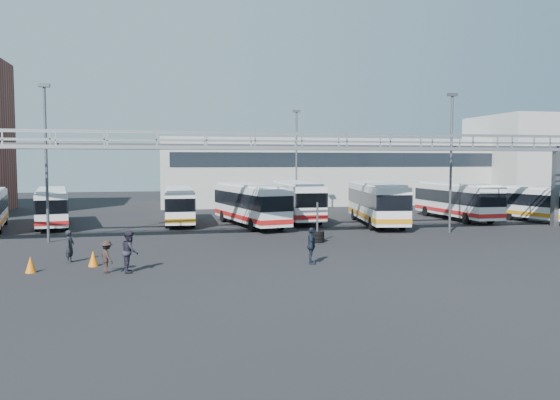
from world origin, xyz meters
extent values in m
plane|color=black|center=(0.00, 0.00, 0.00)|extent=(140.00, 140.00, 0.00)
cube|color=#999BA1|center=(0.00, 5.00, 6.10)|extent=(50.00, 1.80, 0.22)
cube|color=#999BA1|center=(0.00, 4.15, 7.05)|extent=(50.00, 0.10, 0.10)
cube|color=#999BA1|center=(0.00, 5.85, 7.05)|extent=(50.00, 0.10, 0.10)
cube|color=#4C4F54|center=(0.00, 9.00, 6.30)|extent=(45.00, 0.50, 0.35)
cube|color=#9E9E99|center=(12.00, 38.00, 4.00)|extent=(42.00, 14.00, 8.00)
cube|color=#B2B2AD|center=(38.00, 32.00, 5.50)|extent=(14.00, 12.00, 11.00)
cylinder|color=#4C4F54|center=(-16.00, 8.00, 5.00)|extent=(0.18, 0.18, 10.00)
cube|color=#4C4F54|center=(-16.00, 8.00, 10.10)|extent=(0.70, 0.35, 0.22)
cylinder|color=#4C4F54|center=(12.00, 7.00, 5.00)|extent=(0.18, 0.18, 10.00)
cube|color=#4C4F54|center=(12.00, 7.00, 10.10)|extent=(0.70, 0.35, 0.22)
cylinder|color=#4C4F54|center=(4.00, 22.00, 5.00)|extent=(0.18, 0.18, 10.00)
cube|color=#4C4F54|center=(4.00, 22.00, 10.10)|extent=(0.70, 0.35, 0.22)
cylinder|color=black|center=(-21.57, 19.34, 0.46)|extent=(0.45, 0.95, 0.92)
cube|color=silver|center=(-17.49, 17.18, 1.67)|extent=(4.01, 10.28, 2.51)
cube|color=black|center=(-17.49, 17.18, 1.96)|extent=(4.08, 10.35, 1.00)
cube|color=#B41616|center=(-17.49, 17.18, 0.78)|extent=(4.07, 10.34, 0.32)
cube|color=silver|center=(-17.49, 17.18, 2.99)|extent=(3.61, 9.25, 0.15)
cylinder|color=black|center=(-17.93, 13.84, 0.46)|extent=(0.43, 0.95, 0.91)
cylinder|color=black|center=(-15.92, 14.20, 0.46)|extent=(0.43, 0.95, 0.91)
cylinder|color=black|center=(-19.06, 20.16, 0.46)|extent=(0.43, 0.95, 0.91)
cylinder|color=black|center=(-17.05, 20.52, 0.46)|extent=(0.43, 0.95, 0.91)
cube|color=silver|center=(-7.34, 17.19, 1.65)|extent=(2.44, 10.00, 2.49)
cube|color=black|center=(-7.34, 17.19, 1.95)|extent=(2.50, 10.06, 1.00)
cube|color=orange|center=(-7.34, 17.19, 0.77)|extent=(2.49, 10.05, 0.32)
cube|color=silver|center=(-7.34, 17.19, 2.97)|extent=(2.19, 9.00, 0.14)
cylinder|color=black|center=(-8.41, 14.02, 0.45)|extent=(0.29, 0.91, 0.91)
cylinder|color=black|center=(-6.39, 13.98, 0.45)|extent=(0.29, 0.91, 0.91)
cylinder|color=black|center=(-8.30, 20.39, 0.45)|extent=(0.29, 0.91, 0.91)
cylinder|color=black|center=(-6.27, 20.36, 0.45)|extent=(0.29, 0.91, 0.91)
cube|color=silver|center=(-1.76, 14.28, 1.86)|extent=(4.74, 11.49, 2.80)
cube|color=black|center=(-1.76, 14.28, 2.19)|extent=(4.81, 11.56, 1.12)
cube|color=#B41616|center=(-1.76, 14.28, 0.87)|extent=(4.80, 11.55, 0.36)
cube|color=silver|center=(-1.76, 14.28, 3.34)|extent=(4.27, 10.34, 0.16)
cylinder|color=black|center=(-2.17, 10.54, 0.51)|extent=(0.50, 1.06, 1.02)
cylinder|color=black|center=(0.09, 11.00, 0.51)|extent=(0.50, 1.06, 1.02)
cylinder|color=black|center=(-3.61, 17.56, 0.51)|extent=(0.50, 1.06, 1.02)
cylinder|color=black|center=(-1.35, 18.03, 0.51)|extent=(0.50, 1.06, 1.02)
cube|color=silver|center=(2.80, 17.25, 1.88)|extent=(2.75, 11.36, 2.83)
cube|color=black|center=(2.80, 17.25, 2.21)|extent=(2.82, 11.42, 1.13)
cube|color=#B41616|center=(2.80, 17.25, 0.87)|extent=(2.81, 11.41, 0.36)
cube|color=silver|center=(2.80, 17.25, 3.37)|extent=(2.48, 10.22, 0.16)
cylinder|color=black|center=(1.58, 13.65, 0.51)|extent=(0.33, 1.03, 1.03)
cylinder|color=black|center=(3.91, 13.61, 0.51)|extent=(0.33, 1.03, 1.03)
cylinder|color=black|center=(1.69, 20.89, 0.51)|extent=(0.33, 1.03, 1.03)
cylinder|color=black|center=(4.02, 20.85, 0.51)|extent=(0.33, 1.03, 1.03)
cube|color=silver|center=(8.65, 12.93, 1.91)|extent=(4.41, 11.76, 2.87)
cube|color=black|center=(8.65, 12.93, 2.25)|extent=(4.48, 11.83, 1.15)
cube|color=orange|center=(8.65, 12.93, 0.89)|extent=(4.47, 11.82, 0.37)
cube|color=silver|center=(8.65, 12.93, 3.43)|extent=(3.97, 10.58, 0.17)
cylinder|color=black|center=(6.89, 9.49, 0.52)|extent=(0.48, 1.08, 1.04)
cylinder|color=black|center=(9.23, 9.12, 0.52)|extent=(0.48, 1.08, 1.04)
cylinder|color=black|center=(8.06, 16.75, 0.52)|extent=(0.48, 1.08, 1.04)
cylinder|color=black|center=(10.40, 16.38, 0.52)|extent=(0.48, 1.08, 1.04)
cube|color=silver|center=(17.25, 15.21, 1.80)|extent=(2.73, 10.91, 2.71)
cube|color=black|center=(17.25, 15.21, 2.12)|extent=(2.79, 10.97, 1.09)
cube|color=#B41616|center=(17.25, 15.21, 0.84)|extent=(2.78, 10.96, 0.35)
cube|color=silver|center=(17.25, 15.21, 3.24)|extent=(2.46, 9.82, 0.16)
cylinder|color=black|center=(16.22, 11.71, 0.49)|extent=(0.32, 0.99, 0.99)
cylinder|color=black|center=(18.45, 11.76, 0.49)|extent=(0.32, 0.99, 0.99)
cylinder|color=black|center=(16.05, 18.65, 0.49)|extent=(0.32, 0.99, 0.99)
cylinder|color=black|center=(18.28, 18.71, 0.49)|extent=(0.32, 0.99, 0.99)
cube|color=silver|center=(23.35, 10.99, 1.65)|extent=(4.25, 10.23, 2.49)
cube|color=black|center=(23.35, 10.99, 1.95)|extent=(4.32, 10.30, 1.00)
cube|color=orange|center=(23.35, 10.99, 0.77)|extent=(4.31, 10.29, 0.32)
cube|color=silver|center=(23.35, 10.99, 2.97)|extent=(3.82, 9.20, 0.15)
cylinder|color=black|center=(21.71, 13.91, 0.45)|extent=(0.45, 0.94, 0.91)
cylinder|color=black|center=(23.70, 14.32, 0.45)|extent=(0.45, 0.94, 0.91)
imported|color=black|center=(-13.42, 0.16, 0.85)|extent=(0.54, 0.70, 1.69)
imported|color=#22202C|center=(-10.22, -3.03, 0.98)|extent=(0.82, 1.01, 1.97)
imported|color=black|center=(-11.27, -3.02, 0.77)|extent=(0.98, 1.15, 1.54)
imported|color=black|center=(-1.26, -2.85, 0.94)|extent=(0.69, 1.18, 1.88)
cone|color=orange|center=(-14.81, -2.23, 0.39)|extent=(0.53, 0.53, 0.78)
cone|color=orange|center=(-12.12, -1.19, 0.40)|extent=(0.56, 0.56, 0.79)
cylinder|color=black|center=(1.11, 4.37, 0.13)|extent=(0.91, 0.91, 0.22)
cylinder|color=black|center=(1.11, 4.37, 0.37)|extent=(0.91, 0.91, 0.22)
cylinder|color=black|center=(1.11, 4.37, 0.61)|extent=(0.91, 0.91, 0.22)
cylinder|color=#4C4F54|center=(1.11, 4.37, 1.30)|extent=(0.13, 0.13, 2.60)
camera|label=1|loc=(-8.57, -29.54, 5.22)|focal=35.00mm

